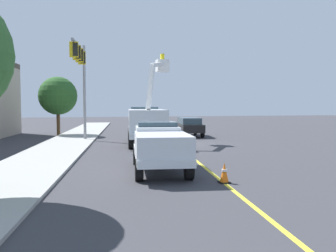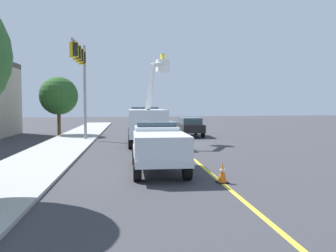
% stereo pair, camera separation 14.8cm
% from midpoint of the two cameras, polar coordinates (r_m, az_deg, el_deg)
% --- Properties ---
extents(ground, '(120.00, 120.00, 0.00)m').
position_cam_midpoint_polar(ground, '(26.07, 0.96, -2.86)').
color(ground, '#38383D').
extents(sidewalk_far_side, '(60.02, 10.49, 0.12)m').
position_cam_midpoint_polar(sidewalk_far_side, '(26.21, -16.37, -2.83)').
color(sidewalk_far_side, '#9E9E99').
rests_on(sidewalk_far_side, ground).
extents(lane_centre_stripe, '(49.69, 5.92, 0.01)m').
position_cam_midpoint_polar(lane_centre_stripe, '(26.06, 0.96, -2.85)').
color(lane_centre_stripe, yellow).
rests_on(lane_centre_stripe, ground).
extents(utility_bucket_truck, '(8.43, 3.67, 6.73)m').
position_cam_midpoint_polar(utility_bucket_truck, '(25.89, -3.67, 0.67)').
color(utility_bucket_truck, silver).
rests_on(utility_bucket_truck, ground).
extents(service_pickup_truck, '(5.80, 2.73, 2.06)m').
position_cam_midpoint_polar(service_pickup_truck, '(15.14, -1.62, -3.15)').
color(service_pickup_truck, silver).
rests_on(service_pickup_truck, ground).
extents(passing_minivan, '(4.99, 2.44, 1.69)m').
position_cam_midpoint_polar(passing_minivan, '(32.25, 3.32, 0.08)').
color(passing_minivan, black).
rests_on(passing_minivan, ground).
extents(traffic_cone_leading, '(0.40, 0.40, 0.75)m').
position_cam_midpoint_polar(traffic_cone_leading, '(13.19, 8.73, -7.47)').
color(traffic_cone_leading, black).
rests_on(traffic_cone_leading, ground).
extents(traffic_cone_mid_front, '(0.40, 0.40, 0.74)m').
position_cam_midpoint_polar(traffic_cone_mid_front, '(29.76, 0.10, -1.37)').
color(traffic_cone_mid_front, black).
rests_on(traffic_cone_mid_front, ground).
extents(traffic_signal_mast, '(6.24, 1.04, 7.57)m').
position_cam_midpoint_polar(traffic_signal_mast, '(27.32, -13.96, 8.98)').
color(traffic_signal_mast, gray).
rests_on(traffic_signal_mast, ground).
extents(street_tree_right, '(3.53, 3.53, 5.46)m').
position_cam_midpoint_polar(street_tree_right, '(34.49, -17.42, 4.65)').
color(street_tree_right, brown).
rests_on(street_tree_right, ground).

